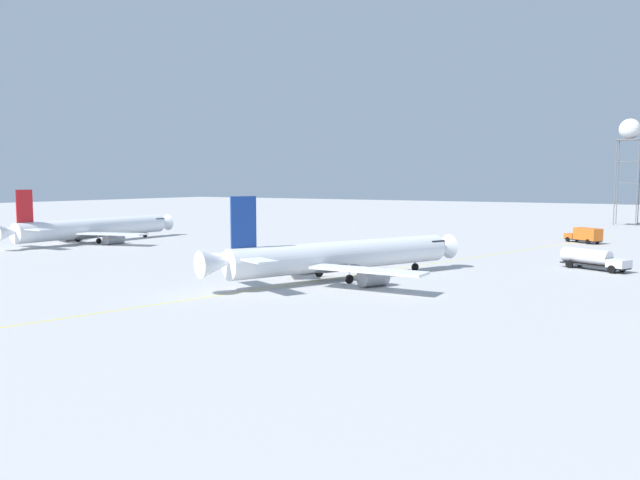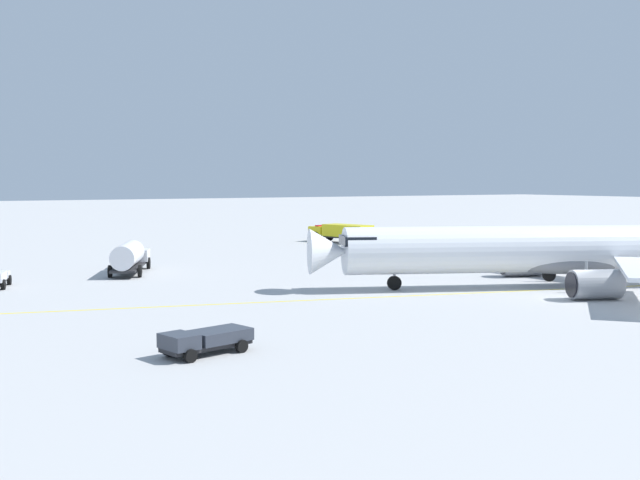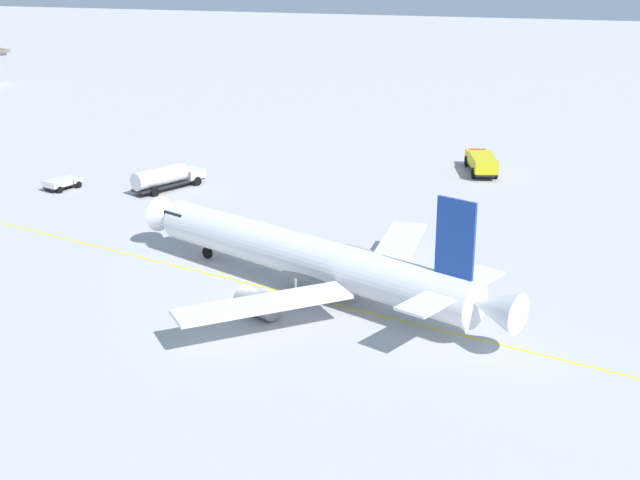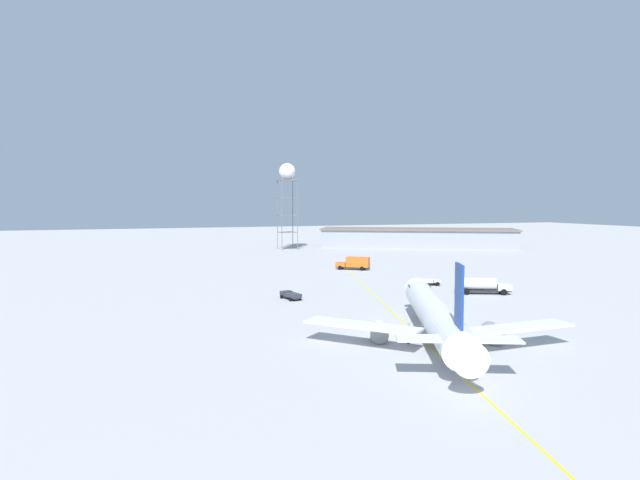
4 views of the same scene
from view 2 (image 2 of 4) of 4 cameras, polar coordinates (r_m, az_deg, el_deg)
ground_plane at (r=57.37m, az=18.19°, el=-4.23°), size 600.00×600.00×0.00m
airliner_main at (r=63.15m, az=17.09°, el=-0.79°), size 28.55×37.01×10.78m
fire_tender_truck at (r=103.55m, az=1.63°, el=0.64°), size 9.94×5.40×2.50m
baggage_truck_truck at (r=37.81m, az=-8.55°, el=-7.39°), size 2.87×4.79×1.22m
fuel_tanker_truck at (r=71.26m, az=-14.09°, el=-1.20°), size 9.76×6.15×2.87m
taxiway_centreline at (r=64.31m, az=20.19°, el=-3.36°), size 47.24×175.80×0.01m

